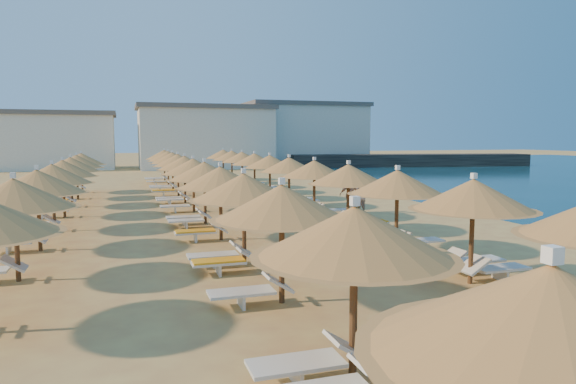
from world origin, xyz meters
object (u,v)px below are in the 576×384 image
object	(u,v)px
jetty	(410,160)
beachgoer_b	(361,197)
parasol_row_east	(301,168)
beachgoer_c	(350,195)
parasol_row_west	(198,169)

from	to	relation	value
jetty	beachgoer_b	distance (m)	42.09
parasol_row_east	jetty	bearing A→B (deg)	51.95
beachgoer_c	parasol_row_west	bearing A→B (deg)	-169.26
parasol_row_west	beachgoer_c	size ratio (longest dim) A/B	25.39
parasol_row_west	beachgoer_c	xyz separation A→B (m)	(7.05, -0.79, -1.31)
parasol_row_east	beachgoer_b	size ratio (longest dim) A/B	26.42
jetty	beachgoer_b	world-z (taller)	beachgoer_b
jetty	parasol_row_east	bearing A→B (deg)	-118.44
parasol_row_east	beachgoer_b	world-z (taller)	parasol_row_east
jetty	beachgoer_c	size ratio (longest dim) A/B	17.79
parasol_row_west	beachgoer_c	world-z (taller)	parasol_row_west
jetty	parasol_row_west	world-z (taller)	parasol_row_west
beachgoer_b	beachgoer_c	world-z (taller)	beachgoer_c
beachgoer_b	beachgoer_c	size ratio (longest dim) A/B	0.96
parasol_row_east	parasol_row_west	size ratio (longest dim) A/B	1.00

